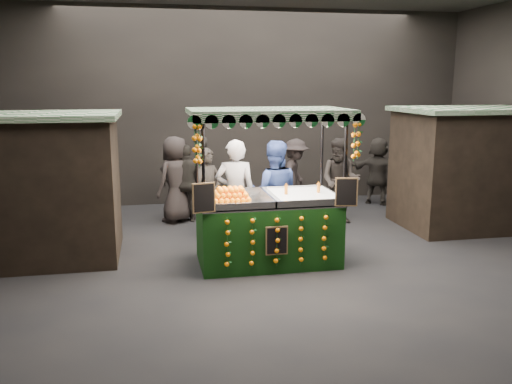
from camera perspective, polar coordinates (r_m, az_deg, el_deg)
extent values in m
plane|color=black|center=(9.72, 3.54, -7.15)|extent=(12.00, 12.00, 0.00)
cube|color=black|center=(14.11, -1.54, 9.05)|extent=(12.00, 0.10, 5.00)
cube|color=black|center=(4.60, 19.92, 3.23)|extent=(12.00, 0.10, 5.00)
cube|color=black|center=(10.28, -22.40, 0.22)|extent=(2.80, 2.00, 2.50)
cube|color=#104B1B|center=(10.12, -22.96, 7.46)|extent=(3.00, 2.20, 0.10)
cube|color=black|center=(12.55, 21.63, 2.19)|extent=(2.80, 2.00, 2.50)
cube|color=#104B1B|center=(12.42, 22.07, 8.12)|extent=(3.00, 2.20, 0.10)
cube|color=black|center=(9.40, 1.24, -4.32)|extent=(2.38, 1.30, 1.08)
cube|color=silver|center=(9.26, 1.26, -0.96)|extent=(2.38, 1.30, 0.04)
cylinder|color=black|center=(8.45, -5.53, -0.89)|extent=(0.05, 0.05, 2.60)
cylinder|color=black|center=(8.97, 9.37, -0.26)|extent=(0.05, 0.05, 2.60)
cylinder|color=black|center=(9.65, -6.27, 0.66)|extent=(0.05, 0.05, 2.60)
cylinder|color=black|center=(10.11, 6.94, 1.14)|extent=(0.05, 0.05, 2.60)
cube|color=#104B1B|center=(9.06, 1.30, 8.59)|extent=(2.66, 1.57, 0.09)
cube|color=white|center=(9.41, 5.13, -0.41)|extent=(1.06, 1.17, 0.09)
cube|color=black|center=(8.37, -5.57, -0.62)|extent=(0.37, 0.10, 0.48)
cube|color=black|center=(8.90, 9.60, 0.00)|extent=(0.37, 0.10, 0.48)
cube|color=black|center=(8.74, 2.22, -5.19)|extent=(0.37, 0.03, 0.48)
imported|color=gray|center=(10.10, -2.22, -0.27)|extent=(0.84, 0.62, 2.09)
imported|color=navy|center=(10.33, 1.91, -0.14)|extent=(1.13, 0.97, 2.04)
imported|color=#292521|center=(10.98, -5.12, -0.05)|extent=(0.80, 0.73, 1.83)
imported|color=#2B2623|center=(12.17, 8.95, 1.19)|extent=(1.17, 1.10, 1.91)
imported|color=#2C2924|center=(12.21, -7.35, 0.92)|extent=(1.06, 0.49, 1.76)
imported|color=#2C2524|center=(13.03, 4.18, 1.72)|extent=(1.13, 1.34, 1.80)
imported|color=#2E2725|center=(12.21, -8.54, 1.33)|extent=(1.12, 1.09, 1.95)
imported|color=#2E2A26|center=(14.27, 12.86, 2.22)|extent=(1.54, 1.47, 1.75)
imported|color=black|center=(12.84, -5.96, 1.73)|extent=(0.67, 0.80, 1.88)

